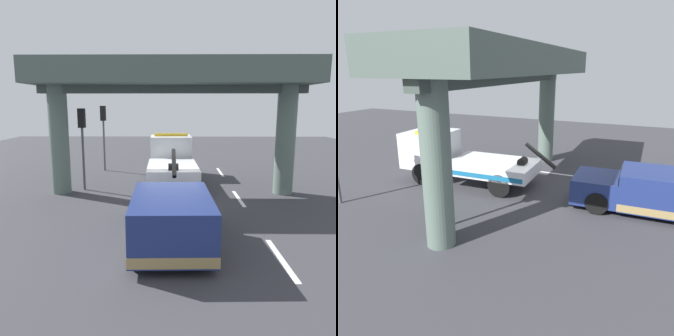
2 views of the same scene
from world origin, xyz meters
The scene contains 7 objects.
ground_plane centered at (0.00, 0.00, -0.05)m, with size 60.00×40.00×0.10m, color #38383D.
lane_stripe_mid centered at (0.00, -2.96, 0.00)m, with size 2.60×0.16×0.01m, color silver.
lane_stripe_east centered at (6.00, -2.96, 0.00)m, with size 2.60×0.16×0.01m, color silver.
tow_truck_white centered at (3.69, 0.02, 1.20)m, with size 7.28×2.56×2.46m.
towed_van_green centered at (-4.84, 0.00, 0.78)m, with size 5.25×2.34×1.58m.
overpass_structure centered at (0.96, 0.00, 5.04)m, with size 3.60×12.35×5.99m.
traffic_light_near centered at (1.52, 4.24, 2.86)m, with size 0.39×0.32×3.91m.
Camera 2 is at (-4.48, 12.34, 5.17)m, focal length 34.36 mm.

